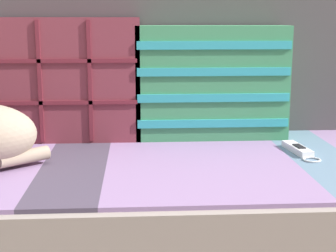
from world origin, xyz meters
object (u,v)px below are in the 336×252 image
throw_pillow_striped (211,82)px  throw_pillow_quilted (68,79)px  couch (168,221)px  game_remote_far (298,150)px

throw_pillow_striped → throw_pillow_quilted: bearing=179.9°
couch → throw_pillow_striped: size_ratio=3.72×
throw_pillow_quilted → throw_pillow_striped: bearing=-0.1°
game_remote_far → couch: bearing=-179.1°
couch → throw_pillow_striped: (0.15, 0.22, 0.38)m
throw_pillow_quilted → game_remote_far: size_ratio=2.30×
couch → throw_pillow_quilted: 0.54m
throw_pillow_striped → game_remote_far: size_ratio=2.45×
throw_pillow_quilted → game_remote_far: (0.67, -0.22, -0.18)m
throw_pillow_quilted → throw_pillow_striped: (0.45, -0.00, -0.01)m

